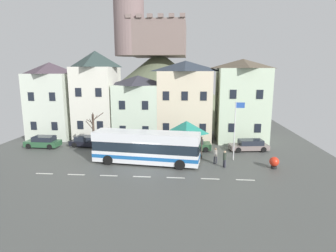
# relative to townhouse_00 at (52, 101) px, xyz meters

# --- Properties ---
(ground_plane) EXTENTS (40.00, 60.00, 0.07)m
(ground_plane) POSITION_rel_townhouse_00_xyz_m (15.05, -11.59, -5.24)
(ground_plane) COLOR #4E504D
(townhouse_00) EXTENTS (5.73, 5.24, 10.41)m
(townhouse_00) POSITION_rel_townhouse_00_xyz_m (0.00, 0.00, 0.00)
(townhouse_00) COLOR silver
(townhouse_00) RESTS_ON ground_plane
(townhouse_01) EXTENTS (5.26, 6.35, 11.93)m
(townhouse_01) POSITION_rel_townhouse_00_xyz_m (6.26, 0.56, 0.76)
(townhouse_01) COLOR silver
(townhouse_01) RESTS_ON ground_plane
(townhouse_02) EXTENTS (5.92, 6.70, 8.67)m
(townhouse_02) POSITION_rel_townhouse_00_xyz_m (12.04, 0.73, -0.87)
(townhouse_02) COLOR silver
(townhouse_02) RESTS_ON ground_plane
(townhouse_03) EXTENTS (6.96, 6.88, 10.60)m
(townhouse_03) POSITION_rel_townhouse_00_xyz_m (18.48, 0.82, 0.09)
(townhouse_03) COLOR beige
(townhouse_03) RESTS_ON ground_plane
(townhouse_04) EXTENTS (6.34, 6.72, 10.80)m
(townhouse_04) POSITION_rel_townhouse_00_xyz_m (25.97, 0.74, 0.19)
(townhouse_04) COLOR beige
(townhouse_04) RESTS_ON ground_plane
(hilltop_castle) EXTENTS (34.52, 34.52, 22.52)m
(hilltop_castle) POSITION_rel_townhouse_00_xyz_m (12.59, 19.73, 2.00)
(hilltop_castle) COLOR #5C664B
(hilltop_castle) RESTS_ON ground_plane
(transit_bus) EXTENTS (10.90, 3.72, 3.25)m
(transit_bus) POSITION_rel_townhouse_00_xyz_m (14.89, -10.37, -3.57)
(transit_bus) COLOR white
(transit_bus) RESTS_ON ground_plane
(bus_shelter) EXTENTS (3.60, 3.60, 3.81)m
(bus_shelter) POSITION_rel_townhouse_00_xyz_m (18.82, -6.83, -2.12)
(bus_shelter) COLOR #473D33
(bus_shelter) RESTS_ON ground_plane
(parked_car_00) EXTENTS (4.71, 2.29, 1.30)m
(parked_car_00) POSITION_rel_townhouse_00_xyz_m (6.64, -4.52, -4.56)
(parked_car_00) COLOR black
(parked_car_00) RESTS_ON ground_plane
(parked_car_01) EXTENTS (4.70, 2.35, 1.32)m
(parked_car_01) POSITION_rel_townhouse_00_xyz_m (26.20, -4.73, -4.56)
(parked_car_01) COLOR slate
(parked_car_01) RESTS_ON ground_plane
(parked_car_02) EXTENTS (3.99, 2.24, 1.45)m
(parked_car_02) POSITION_rel_townhouse_00_xyz_m (19.67, -5.13, -4.50)
(parked_car_02) COLOR #2B5433
(parked_car_02) RESTS_ON ground_plane
(parked_car_03) EXTENTS (4.12, 2.01, 1.39)m
(parked_car_03) POSITION_rel_townhouse_00_xyz_m (1.24, -5.34, -4.53)
(parked_car_03) COLOR #2A5535
(parked_car_03) RESTS_ON ground_plane
(pedestrian_00) EXTENTS (0.35, 0.35, 1.64)m
(pedestrian_00) POSITION_rel_townhouse_00_xyz_m (21.82, -9.85, -4.24)
(pedestrian_00) COLOR #2D2D38
(pedestrian_00) RESTS_ON ground_plane
(pedestrian_01) EXTENTS (0.32, 0.34, 1.67)m
(pedestrian_01) POSITION_rel_townhouse_00_xyz_m (22.61, -10.93, -4.30)
(pedestrian_01) COLOR #2D2D38
(pedestrian_01) RESTS_ON ground_plane
(pedestrian_02) EXTENTS (0.29, 0.35, 1.62)m
(pedestrian_02) POSITION_rel_townhouse_00_xyz_m (20.20, -8.30, -4.36)
(pedestrian_02) COLOR black
(pedestrian_02) RESTS_ON ground_plane
(pedestrian_03) EXTENTS (0.30, 0.30, 1.69)m
(pedestrian_03) POSITION_rel_townhouse_00_xyz_m (18.55, -8.57, -4.21)
(pedestrian_03) COLOR #38332D
(pedestrian_03) RESTS_ON ground_plane
(public_bench) EXTENTS (1.64, 0.48, 0.87)m
(public_bench) POSITION_rel_townhouse_00_xyz_m (20.83, -4.30, -4.73)
(public_bench) COLOR #473828
(public_bench) RESTS_ON ground_plane
(flagpole) EXTENTS (0.95, 0.10, 6.15)m
(flagpole) POSITION_rel_townhouse_00_xyz_m (23.91, -8.48, -1.59)
(flagpole) COLOR silver
(flagpole) RESTS_ON ground_plane
(harbour_buoy) EXTENTS (0.91, 0.91, 1.16)m
(harbour_buoy) POSITION_rel_townhouse_00_xyz_m (27.30, -10.89, -4.55)
(harbour_buoy) COLOR black
(harbour_buoy) RESTS_ON ground_plane
(bare_tree_00) EXTENTS (2.22, 1.31, 4.80)m
(bare_tree_00) POSITION_rel_townhouse_00_xyz_m (8.50, -7.59, -2.73)
(bare_tree_00) COLOR #47382D
(bare_tree_00) RESTS_ON ground_plane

